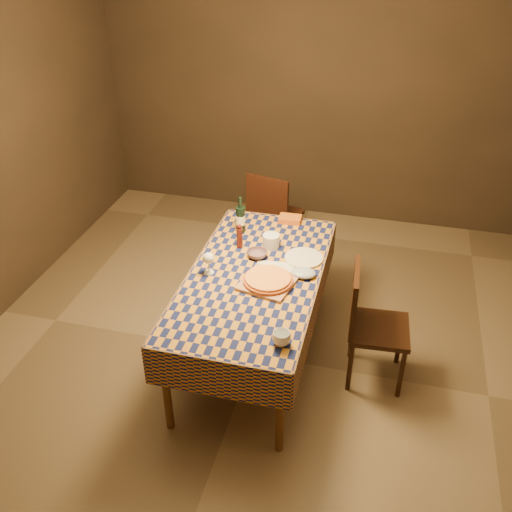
{
  "coord_description": "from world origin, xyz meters",
  "views": [
    {
      "loc": [
        0.84,
        -3.27,
        3.09
      ],
      "look_at": [
        0.0,
        0.05,
        0.9
      ],
      "focal_mm": 40.0,
      "sensor_mm": 36.0,
      "label": 1
    }
  ],
  "objects_px": {
    "chair_far": "(272,213)",
    "dining_table": "(254,284)",
    "pizza": "(268,279)",
    "cutting_board": "(268,283)",
    "white_plate": "(304,258)",
    "chair_right": "(368,320)",
    "wine_bottle": "(240,219)",
    "bowl": "(257,254)"
  },
  "relations": [
    {
      "from": "chair_far",
      "to": "chair_right",
      "type": "height_order",
      "value": "same"
    },
    {
      "from": "cutting_board",
      "to": "chair_right",
      "type": "xyz_separation_m",
      "value": [
        0.72,
        0.09,
        -0.26
      ]
    },
    {
      "from": "chair_right",
      "to": "wine_bottle",
      "type": "bearing_deg",
      "value": 152.36
    },
    {
      "from": "dining_table",
      "to": "cutting_board",
      "type": "bearing_deg",
      "value": -34.87
    },
    {
      "from": "dining_table",
      "to": "chair_right",
      "type": "distance_m",
      "value": 0.86
    },
    {
      "from": "cutting_board",
      "to": "bowl",
      "type": "height_order",
      "value": "bowl"
    },
    {
      "from": "bowl",
      "to": "cutting_board",
      "type": "bearing_deg",
      "value": -63.57
    },
    {
      "from": "white_plate",
      "to": "bowl",
      "type": "bearing_deg",
      "value": -170.6
    },
    {
      "from": "wine_bottle",
      "to": "white_plate",
      "type": "height_order",
      "value": "wine_bottle"
    },
    {
      "from": "chair_right",
      "to": "cutting_board",
      "type": "bearing_deg",
      "value": -173.21
    },
    {
      "from": "bowl",
      "to": "white_plate",
      "type": "xyz_separation_m",
      "value": [
        0.35,
        0.06,
        -0.02
      ]
    },
    {
      "from": "chair_far",
      "to": "chair_right",
      "type": "relative_size",
      "value": 1.0
    },
    {
      "from": "pizza",
      "to": "white_plate",
      "type": "height_order",
      "value": "pizza"
    },
    {
      "from": "cutting_board",
      "to": "wine_bottle",
      "type": "xyz_separation_m",
      "value": [
        -0.38,
        0.66,
        0.1
      ]
    },
    {
      "from": "cutting_board",
      "to": "chair_far",
      "type": "relative_size",
      "value": 0.37
    },
    {
      "from": "wine_bottle",
      "to": "chair_right",
      "type": "relative_size",
      "value": 0.33
    },
    {
      "from": "bowl",
      "to": "wine_bottle",
      "type": "height_order",
      "value": "wine_bottle"
    },
    {
      "from": "chair_right",
      "to": "pizza",
      "type": "bearing_deg",
      "value": -173.21
    },
    {
      "from": "wine_bottle",
      "to": "white_plate",
      "type": "xyz_separation_m",
      "value": [
        0.57,
        -0.28,
        -0.11
      ]
    },
    {
      "from": "pizza",
      "to": "bowl",
      "type": "height_order",
      "value": "pizza"
    },
    {
      "from": "dining_table",
      "to": "bowl",
      "type": "relative_size",
      "value": 12.06
    },
    {
      "from": "dining_table",
      "to": "wine_bottle",
      "type": "height_order",
      "value": "wine_bottle"
    },
    {
      "from": "bowl",
      "to": "chair_far",
      "type": "bearing_deg",
      "value": 97.05
    },
    {
      "from": "cutting_board",
      "to": "chair_far",
      "type": "xyz_separation_m",
      "value": [
        -0.3,
        1.49,
        -0.26
      ]
    },
    {
      "from": "wine_bottle",
      "to": "dining_table",
      "type": "bearing_deg",
      "value": -65.57
    },
    {
      "from": "dining_table",
      "to": "pizza",
      "type": "xyz_separation_m",
      "value": [
        0.12,
        -0.08,
        0.11
      ]
    },
    {
      "from": "dining_table",
      "to": "pizza",
      "type": "relative_size",
      "value": 4.29
    },
    {
      "from": "bowl",
      "to": "wine_bottle",
      "type": "xyz_separation_m",
      "value": [
        -0.22,
        0.34,
        0.09
      ]
    },
    {
      "from": "bowl",
      "to": "white_plate",
      "type": "relative_size",
      "value": 0.53
    },
    {
      "from": "pizza",
      "to": "white_plate",
      "type": "bearing_deg",
      "value": 63.89
    },
    {
      "from": "bowl",
      "to": "chair_far",
      "type": "xyz_separation_m",
      "value": [
        -0.14,
        1.17,
        -0.27
      ]
    },
    {
      "from": "cutting_board",
      "to": "chair_far",
      "type": "bearing_deg",
      "value": 101.56
    },
    {
      "from": "dining_table",
      "to": "chair_right",
      "type": "height_order",
      "value": "chair_right"
    },
    {
      "from": "wine_bottle",
      "to": "chair_far",
      "type": "distance_m",
      "value": 0.91
    },
    {
      "from": "dining_table",
      "to": "wine_bottle",
      "type": "xyz_separation_m",
      "value": [
        -0.26,
        0.58,
        0.19
      ]
    },
    {
      "from": "white_plate",
      "to": "chair_right",
      "type": "height_order",
      "value": "chair_right"
    },
    {
      "from": "dining_table",
      "to": "chair_right",
      "type": "xyz_separation_m",
      "value": [
        0.84,
        0.0,
        -0.17
      ]
    },
    {
      "from": "white_plate",
      "to": "chair_far",
      "type": "bearing_deg",
      "value": 113.86
    },
    {
      "from": "chair_far",
      "to": "dining_table",
      "type": "bearing_deg",
      "value": -82.54
    },
    {
      "from": "wine_bottle",
      "to": "bowl",
      "type": "bearing_deg",
      "value": -56.72
    },
    {
      "from": "pizza",
      "to": "chair_right",
      "type": "bearing_deg",
      "value": 6.79
    },
    {
      "from": "cutting_board",
      "to": "white_plate",
      "type": "height_order",
      "value": "cutting_board"
    }
  ]
}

